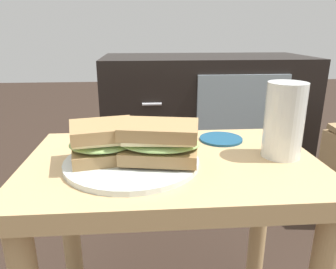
# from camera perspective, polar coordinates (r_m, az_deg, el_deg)

# --- Properties ---
(side_table) EXTENTS (0.56, 0.36, 0.46)m
(side_table) POSITION_cam_1_polar(r_m,az_deg,el_deg) (0.66, 0.71, -11.72)
(side_table) COLOR tan
(side_table) RESTS_ON ground
(tv_cabinet) EXTENTS (0.96, 0.46, 0.58)m
(tv_cabinet) POSITION_cam_1_polar(r_m,az_deg,el_deg) (1.60, 6.49, 3.30)
(tv_cabinet) COLOR black
(tv_cabinet) RESTS_ON ground
(plate) EXTENTS (0.25, 0.25, 0.01)m
(plate) POSITION_cam_1_polar(r_m,az_deg,el_deg) (0.60, -6.42, -4.85)
(plate) COLOR silver
(plate) RESTS_ON side_table
(sandwich_front) EXTENTS (0.14, 0.13, 0.07)m
(sandwich_front) POSITION_cam_1_polar(r_m,az_deg,el_deg) (0.60, -11.38, -1.19)
(sandwich_front) COLOR #9E7A4C
(sandwich_front) RESTS_ON plate
(sandwich_back) EXTENTS (0.16, 0.12, 0.07)m
(sandwich_back) POSITION_cam_1_polar(r_m,az_deg,el_deg) (0.57, -1.52, -1.23)
(sandwich_back) COLOR #9E7A4C
(sandwich_back) RESTS_ON plate
(beer_glass) EXTENTS (0.07, 0.07, 0.15)m
(beer_glass) POSITION_cam_1_polar(r_m,az_deg,el_deg) (0.65, 19.91, 2.25)
(beer_glass) COLOR silver
(beer_glass) RESTS_ON side_table
(coaster) EXTENTS (0.10, 0.10, 0.01)m
(coaster) POSITION_cam_1_polar(r_m,az_deg,el_deg) (0.73, 9.40, -0.78)
(coaster) COLOR navy
(coaster) RESTS_ON side_table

